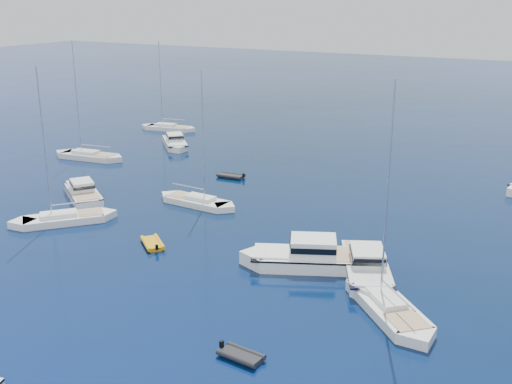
% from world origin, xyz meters
% --- Properties ---
extents(ground, '(400.00, 400.00, 0.00)m').
position_xyz_m(ground, '(0.00, 0.00, 0.00)').
color(ground, navy).
rests_on(ground, ground).
extents(motor_cruiser_right, '(7.80, 11.49, 2.91)m').
position_xyz_m(motor_cruiser_right, '(12.83, 16.08, 0.00)').
color(motor_cruiser_right, silver).
rests_on(motor_cruiser_right, ground).
extents(motor_cruiser_centre, '(12.70, 8.40, 3.21)m').
position_xyz_m(motor_cruiser_centre, '(8.08, 15.65, 0.00)').
color(motor_cruiser_centre, white).
rests_on(motor_cruiser_centre, ground).
extents(motor_cruiser_far_l, '(9.48, 8.02, 2.52)m').
position_xyz_m(motor_cruiser_far_l, '(-21.52, 20.38, 0.00)').
color(motor_cruiser_far_l, silver).
rests_on(motor_cruiser_far_l, ground).
extents(motor_cruiser_horizon, '(8.58, 8.85, 2.48)m').
position_xyz_m(motor_cruiser_horizon, '(-26.59, 44.89, 0.00)').
color(motor_cruiser_horizon, white).
rests_on(motor_cruiser_horizon, ground).
extents(sailboat_fore, '(9.30, 9.97, 15.93)m').
position_xyz_m(sailboat_fore, '(-17.40, 13.46, 0.00)').
color(sailboat_fore, white).
rests_on(sailboat_fore, ground).
extents(sailboat_mid_r, '(10.13, 10.34, 16.89)m').
position_xyz_m(sailboat_mid_r, '(16.07, 11.18, 0.00)').
color(sailboat_mid_r, silver).
rests_on(sailboat_mid_r, ground).
extents(sailboat_mid_l, '(11.44, 4.35, 16.40)m').
position_xyz_m(sailboat_mid_l, '(-32.85, 33.45, 0.00)').
color(sailboat_mid_l, silver).
rests_on(sailboat_mid_l, ground).
extents(sailboat_centre, '(10.26, 3.20, 14.89)m').
position_xyz_m(sailboat_centre, '(-8.92, 24.31, 0.00)').
color(sailboat_centre, silver).
rests_on(sailboat_centre, ground).
extents(sailboat_far_l, '(10.46, 4.39, 14.93)m').
position_xyz_m(sailboat_far_l, '(-34.59, 53.98, 0.00)').
color(sailboat_far_l, silver).
rests_on(sailboat_far_l, ground).
extents(tender_yellow, '(3.90, 3.71, 0.95)m').
position_xyz_m(tender_yellow, '(-6.08, 12.94, 0.00)').
color(tender_yellow, orange).
rests_on(tender_yellow, ground).
extents(tender_grey_near, '(3.14, 1.99, 0.95)m').
position_xyz_m(tender_grey_near, '(9.94, 1.03, 0.00)').
color(tender_grey_near, black).
rests_on(tender_grey_near, ground).
extents(tender_grey_far, '(3.56, 2.14, 0.95)m').
position_xyz_m(tender_grey_far, '(-11.05, 34.90, 0.00)').
color(tender_grey_far, black).
rests_on(tender_grey_far, ground).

